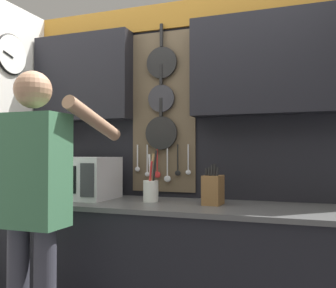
% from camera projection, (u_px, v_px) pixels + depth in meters
% --- Properties ---
extents(base_cabinet_counter, '(2.35, 0.67, 0.91)m').
position_uv_depth(base_cabinet_counter, '(161.00, 273.00, 2.44)').
color(base_cabinet_counter, black).
rests_on(base_cabinet_counter, ground_plane).
extents(back_wall_unit, '(2.92, 0.20, 2.36)m').
position_uv_depth(back_wall_unit, '(176.00, 121.00, 2.75)').
color(back_wall_unit, black).
rests_on(back_wall_unit, ground_plane).
extents(microwave, '(0.47, 0.38, 0.30)m').
position_uv_depth(microwave, '(82.00, 178.00, 2.69)').
color(microwave, silver).
rests_on(microwave, base_cabinet_counter).
extents(knife_block, '(0.12, 0.16, 0.26)m').
position_uv_depth(knife_block, '(213.00, 190.00, 2.37)').
color(knife_block, brown).
rests_on(knife_block, base_cabinet_counter).
extents(utensil_crock, '(0.10, 0.10, 0.35)m').
position_uv_depth(utensil_crock, '(151.00, 188.00, 2.51)').
color(utensil_crock, white).
rests_on(utensil_crock, base_cabinet_counter).
extents(person, '(0.54, 0.65, 1.69)m').
position_uv_depth(person, '(34.00, 194.00, 2.07)').
color(person, '#383842').
rests_on(person, ground_plane).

